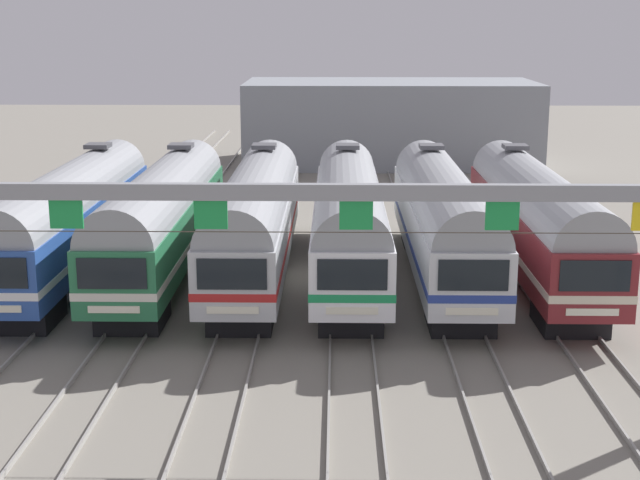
{
  "coord_description": "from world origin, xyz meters",
  "views": [
    {
      "loc": [
        1.4,
        -37.47,
        10.74
      ],
      "look_at": [
        0.78,
        -1.91,
        2.12
      ],
      "focal_mm": 51.38,
      "sensor_mm": 36.0,
      "label": 1
    }
  ],
  "objects_px": {
    "commuter_train_blue": "(71,215)",
    "commuter_train_green": "(163,216)",
    "catenary_gantry": "(283,226)",
    "commuter_train_stainless": "(256,216)",
    "commuter_train_silver": "(442,217)",
    "commuter_train_white": "(349,216)",
    "commuter_train_maroon": "(536,217)"
  },
  "relations": [
    {
      "from": "commuter_train_white",
      "to": "commuter_train_maroon",
      "type": "relative_size",
      "value": 1.0
    },
    {
      "from": "commuter_train_blue",
      "to": "catenary_gantry",
      "type": "height_order",
      "value": "catenary_gantry"
    },
    {
      "from": "commuter_train_silver",
      "to": "commuter_train_green",
      "type": "bearing_deg",
      "value": 180.0
    },
    {
      "from": "commuter_train_maroon",
      "to": "commuter_train_stainless",
      "type": "bearing_deg",
      "value": 180.0
    },
    {
      "from": "commuter_train_green",
      "to": "commuter_train_silver",
      "type": "relative_size",
      "value": 1.0
    },
    {
      "from": "commuter_train_maroon",
      "to": "commuter_train_white",
      "type": "bearing_deg",
      "value": 180.0
    },
    {
      "from": "commuter_train_silver",
      "to": "commuter_train_maroon",
      "type": "relative_size",
      "value": 1.0
    },
    {
      "from": "commuter_train_green",
      "to": "commuter_train_white",
      "type": "bearing_deg",
      "value": 0.0
    },
    {
      "from": "commuter_train_white",
      "to": "commuter_train_maroon",
      "type": "height_order",
      "value": "same"
    },
    {
      "from": "commuter_train_green",
      "to": "catenary_gantry",
      "type": "xyz_separation_m",
      "value": [
        5.86,
        -13.5,
        2.64
      ]
    },
    {
      "from": "commuter_train_white",
      "to": "catenary_gantry",
      "type": "xyz_separation_m",
      "value": [
        -1.95,
        -13.5,
        2.64
      ]
    },
    {
      "from": "commuter_train_stainless",
      "to": "commuter_train_white",
      "type": "xyz_separation_m",
      "value": [
        3.9,
        0.0,
        0.0
      ]
    },
    {
      "from": "commuter_train_blue",
      "to": "commuter_train_green",
      "type": "xyz_separation_m",
      "value": [
        3.9,
        0.0,
        0.0
      ]
    },
    {
      "from": "commuter_train_stainless",
      "to": "commuter_train_silver",
      "type": "height_order",
      "value": "same"
    },
    {
      "from": "commuter_train_stainless",
      "to": "catenary_gantry",
      "type": "height_order",
      "value": "catenary_gantry"
    },
    {
      "from": "commuter_train_blue",
      "to": "commuter_train_maroon",
      "type": "xyz_separation_m",
      "value": [
        19.52,
        0.0,
        0.0
      ]
    },
    {
      "from": "commuter_train_blue",
      "to": "commuter_train_maroon",
      "type": "distance_m",
      "value": 19.52
    },
    {
      "from": "commuter_train_green",
      "to": "commuter_train_white",
      "type": "distance_m",
      "value": 7.81
    },
    {
      "from": "commuter_train_maroon",
      "to": "catenary_gantry",
      "type": "xyz_separation_m",
      "value": [
        -9.76,
        -13.5,
        2.64
      ]
    },
    {
      "from": "commuter_train_green",
      "to": "commuter_train_white",
      "type": "xyz_separation_m",
      "value": [
        7.81,
        0.0,
        0.0
      ]
    },
    {
      "from": "commuter_train_maroon",
      "to": "catenary_gantry",
      "type": "distance_m",
      "value": 16.87
    },
    {
      "from": "commuter_train_stainless",
      "to": "commuter_train_silver",
      "type": "bearing_deg",
      "value": 0.0
    },
    {
      "from": "commuter_train_silver",
      "to": "commuter_train_maroon",
      "type": "bearing_deg",
      "value": 0.0
    },
    {
      "from": "commuter_train_maroon",
      "to": "catenary_gantry",
      "type": "height_order",
      "value": "catenary_gantry"
    },
    {
      "from": "commuter_train_stainless",
      "to": "commuter_train_green",
      "type": "bearing_deg",
      "value": 180.0
    },
    {
      "from": "commuter_train_blue",
      "to": "commuter_train_silver",
      "type": "height_order",
      "value": "same"
    },
    {
      "from": "commuter_train_silver",
      "to": "commuter_train_maroon",
      "type": "xyz_separation_m",
      "value": [
        3.9,
        0.0,
        0.0
      ]
    },
    {
      "from": "commuter_train_blue",
      "to": "commuter_train_stainless",
      "type": "xyz_separation_m",
      "value": [
        7.81,
        0.0,
        0.0
      ]
    },
    {
      "from": "commuter_train_stainless",
      "to": "commuter_train_silver",
      "type": "relative_size",
      "value": 1.0
    },
    {
      "from": "commuter_train_green",
      "to": "commuter_train_maroon",
      "type": "height_order",
      "value": "same"
    },
    {
      "from": "commuter_train_maroon",
      "to": "commuter_train_green",
      "type": "bearing_deg",
      "value": 180.0
    },
    {
      "from": "commuter_train_silver",
      "to": "commuter_train_maroon",
      "type": "distance_m",
      "value": 3.9
    }
  ]
}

